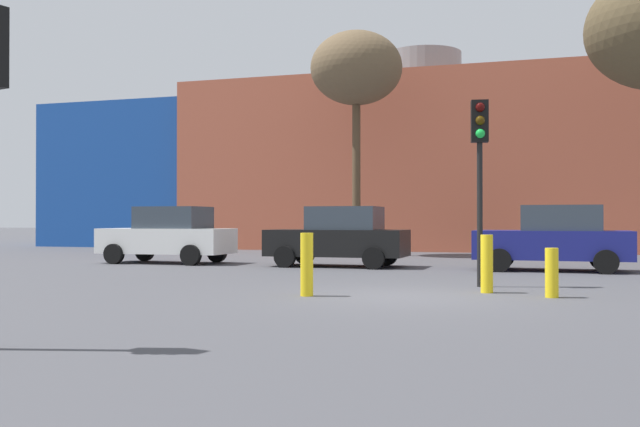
# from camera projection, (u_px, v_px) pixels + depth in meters

# --- Properties ---
(ground_plane) EXTENTS (200.00, 200.00, 0.00)m
(ground_plane) POSITION_uv_depth(u_px,v_px,m) (404.00, 296.00, 13.48)
(ground_plane) COLOR #47474C
(building_backdrop) EXTENTS (40.42, 12.43, 10.31)m
(building_backdrop) POSITION_uv_depth(u_px,v_px,m) (424.00, 170.00, 38.46)
(building_backdrop) COLOR #B2563D
(building_backdrop) RESTS_ON ground_plane
(parked_car_0) EXTENTS (4.31, 2.11, 1.87)m
(parked_car_0) POSITION_uv_depth(u_px,v_px,m) (168.00, 235.00, 23.91)
(parked_car_0) COLOR white
(parked_car_0) RESTS_ON ground_plane
(parked_car_1) EXTENTS (4.25, 2.08, 1.84)m
(parked_car_1) POSITION_uv_depth(u_px,v_px,m) (339.00, 237.00, 22.15)
(parked_car_1) COLOR black
(parked_car_1) RESTS_ON ground_plane
(parked_car_2) EXTENTS (4.25, 2.08, 1.84)m
(parked_car_2) POSITION_uv_depth(u_px,v_px,m) (554.00, 238.00, 20.28)
(parked_car_2) COLOR navy
(parked_car_2) RESTS_ON ground_plane
(traffic_light_island) EXTENTS (0.40, 0.39, 3.99)m
(traffic_light_island) POSITION_uv_depth(u_px,v_px,m) (480.00, 150.00, 15.42)
(traffic_light_island) COLOR black
(traffic_light_island) RESTS_ON ground_plane
(bare_tree_1) EXTENTS (3.70, 3.70, 9.04)m
(bare_tree_1) POSITION_uv_depth(u_px,v_px,m) (356.00, 70.00, 29.08)
(bare_tree_1) COLOR brown
(bare_tree_1) RESTS_ON ground_plane
(bollard_yellow_0) EXTENTS (0.24, 0.24, 1.14)m
(bollard_yellow_0) POSITION_uv_depth(u_px,v_px,m) (487.00, 264.00, 14.14)
(bollard_yellow_0) COLOR yellow
(bollard_yellow_0) RESTS_ON ground_plane
(bollard_yellow_1) EXTENTS (0.24, 0.24, 1.19)m
(bollard_yellow_1) POSITION_uv_depth(u_px,v_px,m) (307.00, 264.00, 13.54)
(bollard_yellow_1) COLOR yellow
(bollard_yellow_1) RESTS_ON ground_plane
(bollard_yellow_2) EXTENTS (0.24, 0.24, 0.91)m
(bollard_yellow_2) POSITION_uv_depth(u_px,v_px,m) (552.00, 273.00, 13.27)
(bollard_yellow_2) COLOR yellow
(bollard_yellow_2) RESTS_ON ground_plane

